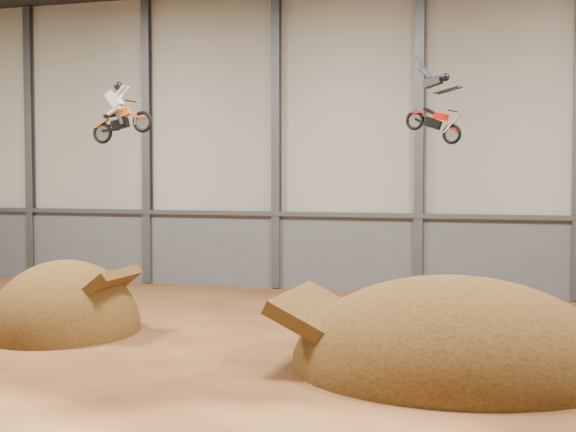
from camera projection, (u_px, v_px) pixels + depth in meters
The scene contains 12 objects.
floor at pixel (231, 365), 22.70m from camera, with size 40.00×40.00×0.00m, color #4D2A14.
back_wall at pixel (347, 139), 36.68m from camera, with size 40.00×0.10×14.00m, color #A29E8F.
lower_band_back at pixel (346, 254), 36.86m from camera, with size 39.80×0.18×3.50m, color #57595F.
steel_rail at pixel (345, 215), 36.62m from camera, with size 39.80×0.35×0.20m, color #47494F.
steel_column_0 at pixel (30, 143), 41.28m from camera, with size 0.40×0.36×13.90m, color #47494F.
steel_column_1 at pixel (147, 142), 39.37m from camera, with size 0.40×0.36×13.90m, color #47494F.
steel_column_2 at pixel (276, 140), 37.45m from camera, with size 0.40×0.36×13.90m, color #47494F.
steel_column_3 at pixel (419, 138), 35.53m from camera, with size 0.40×0.36×13.90m, color #47494F.
takeoff_ramp at pixel (65, 333), 27.32m from camera, with size 4.98×5.74×4.98m, color #39230E.
landing_ramp at pixel (453, 370), 22.14m from camera, with size 9.03×7.99×5.21m, color #39230E.
fmx_rider_a at pixel (124, 107), 28.22m from camera, with size 2.38×0.91×2.15m, color #DD5B0E, non-canonical shape.
fmx_rider_b at pixel (430, 101), 24.88m from camera, with size 2.59×0.74×2.22m, color red, non-canonical shape.
Camera 1 is at (8.02, -21.03, 5.41)m, focal length 50.00 mm.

